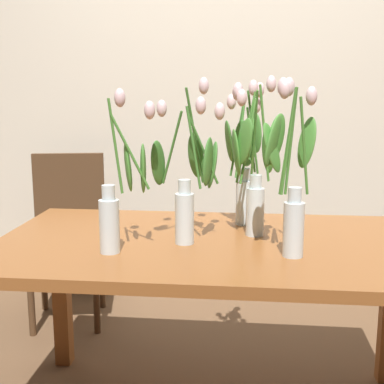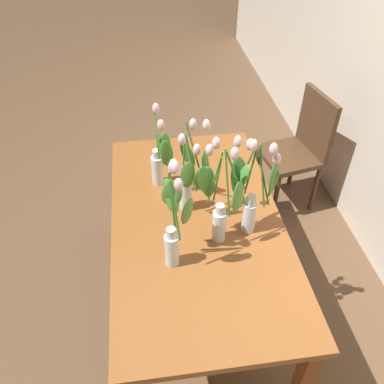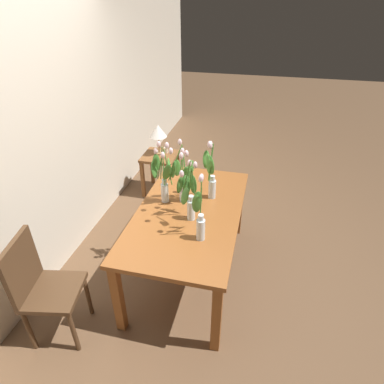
{
  "view_description": "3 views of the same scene",
  "coord_description": "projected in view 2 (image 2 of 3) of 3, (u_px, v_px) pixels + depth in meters",
  "views": [
    {
      "loc": [
        0.1,
        -1.81,
        1.27
      ],
      "look_at": [
        -0.08,
        -0.04,
        0.93
      ],
      "focal_mm": 48.28,
      "sensor_mm": 36.0,
      "label": 1
    },
    {
      "loc": [
        1.48,
        -0.23,
        2.25
      ],
      "look_at": [
        -0.07,
        -0.02,
        0.88
      ],
      "focal_mm": 37.56,
      "sensor_mm": 36.0,
      "label": 2
    },
    {
      "loc": [
        -2.27,
        -0.57,
        2.4
      ],
      "look_at": [
        0.05,
        -0.02,
        0.9
      ],
      "focal_mm": 30.39,
      "sensor_mm": 36.0,
      "label": 3
    }
  ],
  "objects": [
    {
      "name": "dining_chair",
      "position": [
        300.0,
        146.0,
        3.02
      ],
      "size": [
        0.47,
        0.47,
        0.93
      ],
      "color": "#4C331E",
      "rests_on": "ground"
    },
    {
      "name": "tulip_vase_1",
      "position": [
        173.0,
        222.0,
        1.76
      ],
      "size": [
        0.21,
        0.15,
        0.58
      ],
      "color": "silver",
      "rests_on": "dining_table"
    },
    {
      "name": "tulip_vase_2",
      "position": [
        221.0,
        202.0,
        1.88
      ],
      "size": [
        0.18,
        0.27,
        0.59
      ],
      "color": "silver",
      "rests_on": "dining_table"
    },
    {
      "name": "tulip_vase_0",
      "position": [
        159.0,
        161.0,
        2.23
      ],
      "size": [
        0.19,
        0.13,
        0.54
      ],
      "color": "silver",
      "rests_on": "dining_table"
    },
    {
      "name": "ground_plane",
      "position": [
        196.0,
        301.0,
        2.61
      ],
      "size": [
        18.0,
        18.0,
        0.0
      ],
      "primitive_type": "plane",
      "color": "brown"
    },
    {
      "name": "tulip_vase_3",
      "position": [
        190.0,
        178.0,
        2.05
      ],
      "size": [
        0.26,
        0.18,
        0.58
      ],
      "color": "silver",
      "rests_on": "dining_table"
    },
    {
      "name": "dining_table",
      "position": [
        197.0,
        232.0,
        2.19
      ],
      "size": [
        1.6,
        0.9,
        0.74
      ],
      "color": "brown",
      "rests_on": "ground"
    },
    {
      "name": "tulip_vase_4",
      "position": [
        252.0,
        195.0,
        1.92
      ],
      "size": [
        0.17,
        0.26,
        0.57
      ],
      "color": "silver",
      "rests_on": "dining_table"
    }
  ]
}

